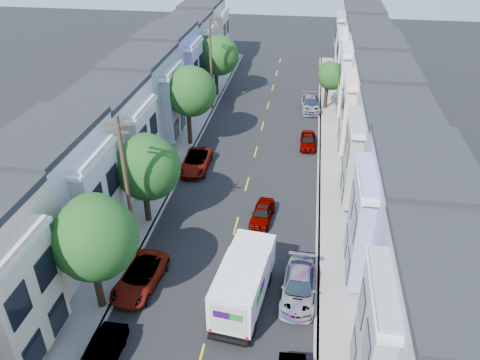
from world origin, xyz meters
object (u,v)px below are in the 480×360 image
at_px(parked_right_d, 310,104).
at_px(parked_left_d, 196,162).
at_px(parked_left_b, 103,355).
at_px(parked_left_c, 140,278).
at_px(tree_c, 146,168).
at_px(tree_e, 218,56).
at_px(tree_far_r, 331,76).
at_px(parked_right_b, 299,287).
at_px(lead_sedan, 262,213).
at_px(parked_right_c, 308,141).
at_px(utility_pole_far, 211,65).
at_px(fedex_truck, 243,281).
at_px(utility_pole_near, 127,189).
at_px(tree_b, 93,238).
at_px(tree_d, 190,92).

bearing_deg(parked_right_d, parked_left_d, -127.53).
relative_size(parked_left_b, parked_left_c, 0.79).
relative_size(tree_c, tree_e, 0.96).
bearing_deg(tree_far_r, tree_e, 169.89).
bearing_deg(parked_right_b, lead_sedan, 114.17).
height_order(tree_far_r, parked_right_d, tree_far_r).
relative_size(parked_left_d, parked_right_b, 1.04).
relative_size(tree_e, parked_right_b, 1.51).
xyz_separation_m(tree_far_r, parked_right_d, (-1.99, -0.52, -3.15)).
distance_m(parked_left_c, parked_right_c, 23.19).
xyz_separation_m(tree_far_r, utility_pole_far, (-13.19, -1.94, 1.27)).
height_order(fedex_truck, parked_right_d, fedex_truck).
relative_size(tree_e, parked_right_d, 1.51).
bearing_deg(utility_pole_near, parked_right_c, 57.98).
height_order(tree_b, utility_pole_far, utility_pole_far).
xyz_separation_m(tree_b, parked_right_b, (11.20, 2.67, -4.43)).
bearing_deg(utility_pole_far, parked_right_d, 7.21).
relative_size(utility_pole_far, parked_left_b, 2.54).
xyz_separation_m(tree_b, tree_e, (0.00, 35.41, -0.19)).
relative_size(parked_left_d, parked_right_d, 1.04).
relative_size(parked_left_d, parked_right_c, 1.28).
bearing_deg(parked_left_d, tree_far_r, 52.67).
distance_m(utility_pole_near, parked_right_d, 29.94).
bearing_deg(tree_c, parked_right_b, -28.43).
relative_size(tree_c, parked_right_c, 1.78).
height_order(tree_b, tree_far_r, tree_b).
height_order(tree_c, parked_right_c, tree_c).
height_order(tree_d, parked_right_d, tree_d).
xyz_separation_m(tree_c, utility_pole_far, (0.00, 22.39, 0.50)).
height_order(utility_pole_far, parked_left_d, utility_pole_far).
bearing_deg(utility_pole_far, parked_right_c, -35.85).
xyz_separation_m(utility_pole_far, parked_left_c, (1.40, -29.11, -4.46)).
distance_m(tree_b, tree_c, 8.75).
xyz_separation_m(tree_b, tree_far_r, (13.20, 33.06, -1.28)).
bearing_deg(tree_d, tree_e, 90.00).
height_order(tree_e, parked_left_c, tree_e).
bearing_deg(parked_right_b, tree_e, 110.84).
relative_size(utility_pole_near, parked_left_d, 1.98).
relative_size(tree_c, lead_sedan, 1.81).
height_order(tree_b, tree_c, tree_b).
height_order(tree_b, fedex_truck, tree_b).
bearing_deg(parked_right_b, tree_b, -164.62).
bearing_deg(utility_pole_near, tree_c, 90.03).
relative_size(tree_far_r, lead_sedan, 1.42).
xyz_separation_m(tree_c, parked_left_b, (1.40, -12.54, -3.99)).
bearing_deg(utility_pole_far, tree_d, -90.01).
xyz_separation_m(fedex_truck, lead_sedan, (0.18, 8.61, -1.12)).
xyz_separation_m(tree_d, utility_pole_near, (0.00, -16.64, -0.35)).
height_order(tree_far_r, utility_pole_near, utility_pole_near).
xyz_separation_m(tree_c, parked_left_c, (1.40, -6.72, -3.96)).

